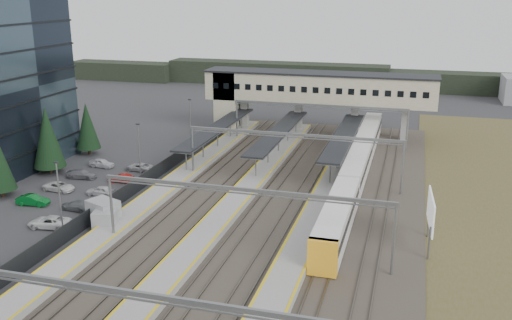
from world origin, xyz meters
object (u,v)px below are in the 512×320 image
(relay_cabin_near, at_px, (104,212))
(billboard, at_px, (431,213))
(train, at_px, (357,168))
(relay_cabin_far, at_px, (105,221))
(footbridge, at_px, (303,90))

(relay_cabin_near, relative_size, billboard, 0.61)
(relay_cabin_near, height_order, train, train)
(relay_cabin_far, bearing_deg, relay_cabin_near, 124.85)
(relay_cabin_far, relative_size, train, 0.05)
(billboard, bearing_deg, footbridge, 116.61)
(footbridge, distance_m, train, 27.74)
(relay_cabin_near, xyz_separation_m, footbridge, (13.02, 46.22, 6.56))
(relay_cabin_far, height_order, billboard, billboard)
(billboard, bearing_deg, train, 116.10)
(relay_cabin_near, xyz_separation_m, train, (25.31, 22.09, 0.58))
(relay_cabin_near, height_order, billboard, billboard)
(relay_cabin_near, distance_m, relay_cabin_far, 1.99)
(relay_cabin_far, height_order, train, train)
(relay_cabin_far, distance_m, footbridge, 49.77)
(train, bearing_deg, relay_cabin_far, -135.57)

